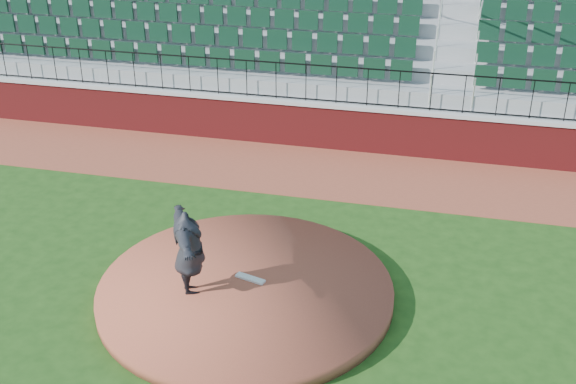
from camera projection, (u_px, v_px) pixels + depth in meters
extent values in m
plane|color=#1B4012|center=(270.00, 287.00, 13.46)|extent=(90.00, 90.00, 0.00)
cube|color=brown|center=(323.00, 171.00, 18.15)|extent=(34.00, 3.20, 0.01)
cube|color=maroon|center=(335.00, 127.00, 19.27)|extent=(34.00, 0.35, 1.20)
cube|color=#B7B7B7|center=(336.00, 105.00, 18.98)|extent=(34.00, 0.45, 0.10)
cube|color=maroon|center=(367.00, 6.00, 23.11)|extent=(34.00, 0.50, 5.50)
cylinder|color=brown|center=(246.00, 290.00, 13.15)|extent=(5.49, 5.49, 0.25)
cube|color=silver|center=(250.00, 278.00, 13.24)|extent=(0.61, 0.31, 0.04)
imported|color=black|center=(189.00, 252.00, 12.54)|extent=(1.41, 2.06, 1.65)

